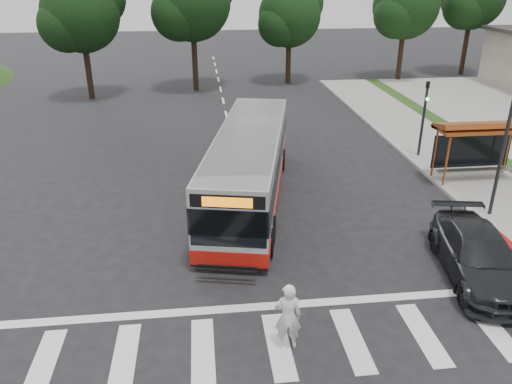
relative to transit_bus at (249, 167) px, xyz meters
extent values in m
plane|color=black|center=(-0.15, -4.17, -1.51)|extent=(140.00, 140.00, 0.00)
cube|color=gray|center=(10.85, 3.83, -1.45)|extent=(4.00, 40.00, 0.12)
cube|color=#9E9991|center=(8.85, 3.83, -1.44)|extent=(0.30, 40.00, 0.15)
cube|color=silver|center=(-0.15, -9.17, -1.50)|extent=(18.00, 2.60, 0.01)
cylinder|color=#A1461A|center=(8.85, 0.23, -0.24)|extent=(0.10, 0.10, 2.30)
cylinder|color=#A1461A|center=(8.85, 1.43, -0.24)|extent=(0.10, 0.10, 2.30)
cylinder|color=#A1461A|center=(12.45, 1.43, -0.24)|extent=(0.10, 0.10, 2.30)
cube|color=#A1461A|center=(10.65, 0.83, 1.06)|extent=(4.20, 1.60, 0.12)
cube|color=#A1461A|center=(10.65, 0.88, 1.21)|extent=(4.20, 1.32, 0.51)
cube|color=black|center=(10.65, 1.43, -0.19)|extent=(3.80, 0.06, 1.60)
cube|color=gray|center=(10.65, 0.83, -0.94)|extent=(3.60, 0.40, 0.08)
cylinder|color=black|center=(9.45, -2.67, 1.74)|extent=(0.14, 0.14, 6.50)
cylinder|color=black|center=(9.45, 4.33, 0.49)|extent=(0.14, 0.14, 4.00)
imported|color=black|center=(9.45, 4.33, 1.99)|extent=(0.16, 0.20, 1.00)
sphere|color=#19E533|center=(9.45, 4.15, 1.64)|extent=(0.18, 0.18, 0.18)
cylinder|color=black|center=(15.85, 23.83, 0.79)|extent=(0.44, 0.44, 4.40)
sphere|color=black|center=(15.85, 23.83, 4.79)|extent=(5.60, 5.60, 5.60)
sphere|color=black|center=(14.87, 23.13, 4.09)|extent=(3.92, 3.92, 3.92)
cylinder|color=black|center=(22.85, 25.83, 0.91)|extent=(0.44, 0.44, 4.84)
sphere|color=black|center=(21.87, 25.13, 4.54)|extent=(3.92, 3.92, 3.92)
cylinder|color=black|center=(-2.15, 21.83, 0.91)|extent=(0.44, 0.44, 4.84)
sphere|color=black|center=(-2.15, 21.83, 5.31)|extent=(6.00, 6.00, 6.00)
sphere|color=black|center=(-3.20, 21.08, 4.54)|extent=(4.20, 4.20, 4.20)
cylinder|color=black|center=(5.85, 23.83, 0.47)|extent=(0.44, 0.44, 3.96)
sphere|color=black|center=(5.85, 23.83, 4.07)|extent=(5.20, 5.20, 5.20)
sphere|color=black|center=(6.89, 24.61, 4.97)|extent=(3.90, 3.90, 3.90)
sphere|color=black|center=(4.94, 23.18, 3.44)|extent=(3.64, 3.64, 3.64)
cylinder|color=black|center=(-10.15, 19.83, 0.69)|extent=(0.44, 0.44, 4.40)
sphere|color=black|center=(-10.15, 19.83, 4.69)|extent=(5.60, 5.60, 5.60)
sphere|color=black|center=(-11.13, 19.13, 3.99)|extent=(3.92, 3.92, 3.92)
imported|color=silver|center=(0.06, -9.21, -0.54)|extent=(0.75, 0.53, 1.93)
imported|color=#212327|center=(6.68, -6.65, -0.74)|extent=(3.03, 5.57, 1.53)
camera|label=1|loc=(-1.94, -19.41, 7.60)|focal=35.00mm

